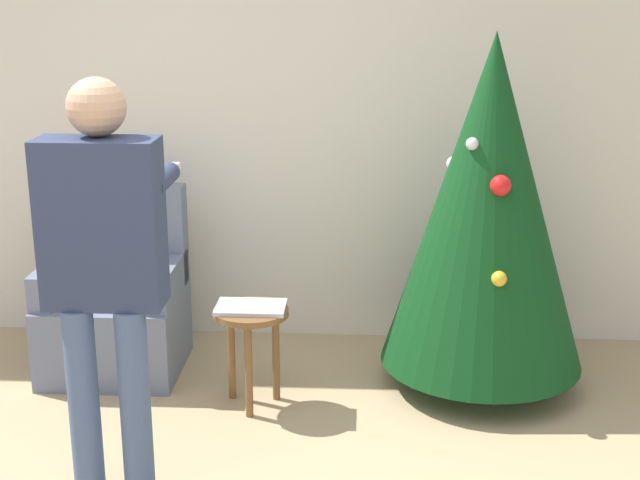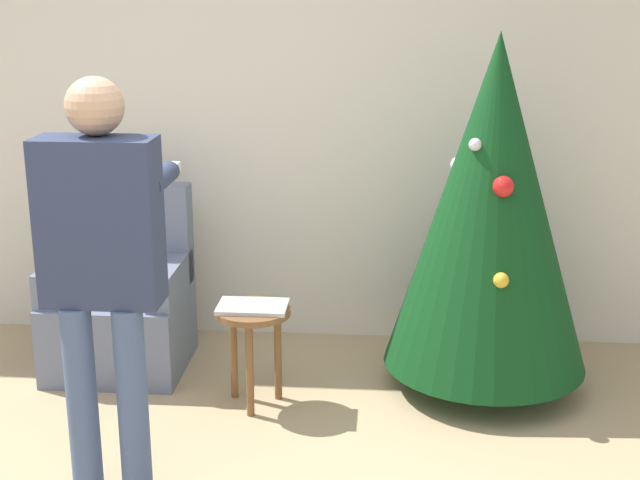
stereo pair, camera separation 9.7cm
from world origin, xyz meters
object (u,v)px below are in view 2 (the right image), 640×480
person_standing (102,254)px  side_stool (253,327)px  armchair (121,306)px  christmas_tree (491,205)px

person_standing → side_stool: size_ratio=3.36×
armchair → person_standing: bearing=-74.7°
christmas_tree → person_standing: 1.91m
christmas_tree → side_stool: (-1.13, -0.30, -0.55)m
side_stool → armchair: bearing=151.8°
armchair → person_standing: size_ratio=0.57×
person_standing → christmas_tree: bearing=34.9°
christmas_tree → person_standing: (-1.57, -1.09, 0.05)m
christmas_tree → armchair: (-1.90, 0.12, -0.62)m
person_standing → side_stool: bearing=61.0°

